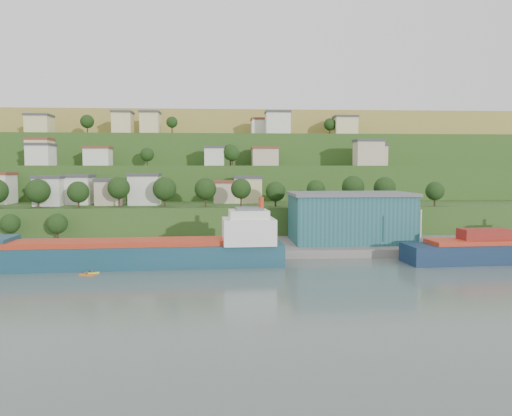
{
  "coord_description": "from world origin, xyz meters",
  "views": [
    {
      "loc": [
        8.0,
        -98.38,
        20.71
      ],
      "look_at": [
        14.97,
        15.0,
        11.91
      ],
      "focal_mm": 35.0,
      "sensor_mm": 36.0,
      "label": 1
    }
  ],
  "objects": [
    {
      "name": "hillside",
      "position": [
        -0.02,
        168.7,
        0.08
      ],
      "size": [
        360.0,
        210.24,
        96.0
      ],
      "color": "#284719",
      "rests_on": "ground"
    },
    {
      "name": "ground",
      "position": [
        0.0,
        0.0,
        0.0
      ],
      "size": [
        500.0,
        500.0,
        0.0
      ],
      "primitive_type": "plane",
      "color": "#485853",
      "rests_on": "ground"
    },
    {
      "name": "warehouse",
      "position": [
        40.25,
        28.65,
        8.43
      ],
      "size": [
        31.08,
        19.13,
        12.8
      ],
      "rotation": [
        0.0,
        0.0,
        0.0
      ],
      "color": "#1B4D53",
      "rests_on": "quay"
    },
    {
      "name": "kayak_orange",
      "position": [
        -19.23,
        -0.2,
        0.23
      ],
      "size": [
        3.15,
        1.45,
        0.78
      ],
      "rotation": [
        0.0,
        0.0,
        -0.3
      ],
      "color": "orange",
      "rests_on": "ground"
    },
    {
      "name": "dinghy",
      "position": [
        -41.14,
        20.22,
        1.59
      ],
      "size": [
        4.16,
        2.33,
        0.78
      ],
      "primitive_type": "cube",
      "rotation": [
        0.0,
        0.0,
        -0.23
      ],
      "color": "silver",
      "rests_on": "pebble_beach"
    },
    {
      "name": "cargo_ship_near",
      "position": [
        -9.84,
        8.56,
        2.65
      ],
      "size": [
        65.17,
        13.73,
        16.63
      ],
      "rotation": [
        0.0,
        0.0,
        0.06
      ],
      "color": "#123946",
      "rests_on": "ground"
    },
    {
      "name": "kayak_yellow",
      "position": [
        -18.7,
        1.52,
        0.21
      ],
      "size": [
        2.86,
        1.39,
        0.71
      ],
      "rotation": [
        0.0,
        0.0,
        0.33
      ],
      "color": "yellow",
      "rests_on": "ground"
    },
    {
      "name": "quay",
      "position": [
        20.0,
        28.0,
        0.0
      ],
      "size": [
        220.0,
        26.0,
        4.0
      ],
      "primitive_type": "cube",
      "color": "slate",
      "rests_on": "ground"
    }
  ]
}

